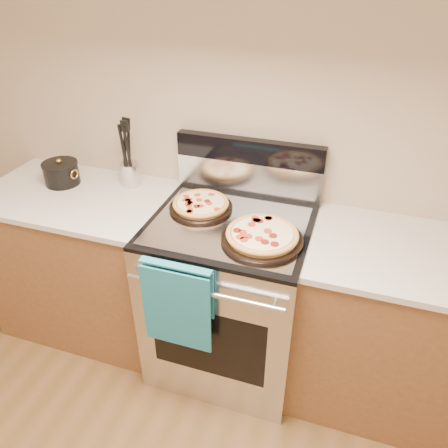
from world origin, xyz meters
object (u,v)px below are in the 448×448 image
(utensil_crock, at_px, (131,174))
(pepperoni_pizza_front, at_px, (262,236))
(pepperoni_pizza_back, at_px, (201,205))
(range_body, at_px, (230,297))
(saucepan, at_px, (62,174))

(utensil_crock, bearing_deg, pepperoni_pizza_front, -21.55)
(pepperoni_pizza_back, height_order, utensil_crock, utensil_crock)
(range_body, distance_m, pepperoni_pizza_back, 0.53)
(saucepan, bearing_deg, pepperoni_pizza_front, -10.53)
(saucepan, bearing_deg, range_body, -6.46)
(utensil_crock, bearing_deg, saucepan, -164.46)
(pepperoni_pizza_back, bearing_deg, utensil_crock, 162.46)
(pepperoni_pizza_front, xyz_separation_m, utensil_crock, (-0.82, 0.32, 0.02))
(range_body, bearing_deg, pepperoni_pizza_back, 158.17)
(range_body, distance_m, saucepan, 1.14)
(pepperoni_pizza_front, bearing_deg, saucepan, 169.47)
(range_body, height_order, utensil_crock, utensil_crock)
(range_body, relative_size, pepperoni_pizza_front, 2.52)
(range_body, height_order, pepperoni_pizza_front, pepperoni_pizza_front)
(range_body, height_order, pepperoni_pizza_back, pepperoni_pizza_back)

